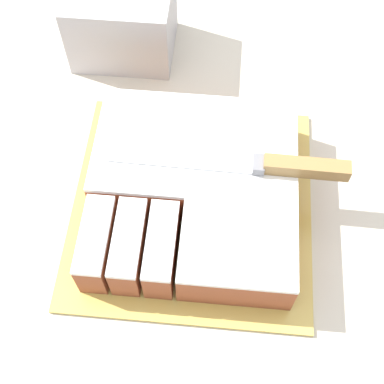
# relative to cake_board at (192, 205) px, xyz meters

# --- Properties ---
(ground_plane) EXTENTS (8.00, 8.00, 0.00)m
(ground_plane) POSITION_rel_cake_board_xyz_m (-0.02, 0.08, -0.92)
(ground_plane) COLOR #9E9384
(countertop) EXTENTS (1.40, 1.10, 0.92)m
(countertop) POSITION_rel_cake_board_xyz_m (-0.02, 0.08, -0.46)
(countertop) COLOR beige
(countertop) RESTS_ON ground_plane
(cake_board) EXTENTS (0.35, 0.36, 0.01)m
(cake_board) POSITION_rel_cake_board_xyz_m (0.00, 0.00, 0.00)
(cake_board) COLOR gold
(cake_board) RESTS_ON countertop
(cake) EXTENTS (0.29, 0.30, 0.07)m
(cake) POSITION_rel_cake_board_xyz_m (0.00, 0.00, 0.04)
(cake) COLOR #994C2D
(cake) RESTS_ON cake_board
(knife) EXTENTS (0.34, 0.03, 0.02)m
(knife) POSITION_rel_cake_board_xyz_m (0.12, 0.03, 0.08)
(knife) COLOR silver
(knife) RESTS_ON cake
(storage_box) EXTENTS (0.17, 0.14, 0.13)m
(storage_box) POSITION_rel_cake_board_xyz_m (-0.15, 0.31, 0.06)
(storage_box) COLOR #B2B2B7
(storage_box) RESTS_ON countertop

